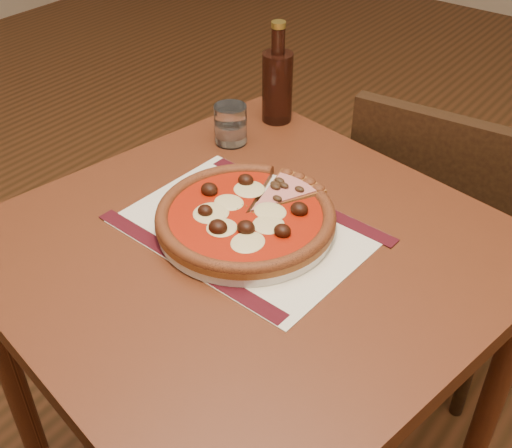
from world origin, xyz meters
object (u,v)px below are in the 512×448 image
at_px(table, 249,288).
at_px(chair_far, 436,232).
at_px(plate, 246,224).
at_px(water_glass, 231,124).
at_px(pizza, 245,215).
at_px(bottle, 277,83).

distance_m(table, chair_far, 0.61).
height_order(plate, water_glass, water_glass).
height_order(table, water_glass, water_glass).
bearing_deg(plate, pizza, -95.81).
height_order(chair_far, plate, chair_far).
bearing_deg(table, chair_far, 78.13).
bearing_deg(water_glass, pizza, -45.72).
height_order(water_glass, bottle, bottle).
bearing_deg(table, pizza, 136.57).
relative_size(table, chair_far, 1.10).
bearing_deg(table, water_glass, 134.55).
bearing_deg(chair_far, water_glass, 36.01).
height_order(table, chair_far, chair_far).
height_order(plate, bottle, bottle).
distance_m(chair_far, plate, 0.64).
xyz_separation_m(plate, water_glass, (-0.21, 0.22, 0.03)).
xyz_separation_m(chair_far, plate, (-0.15, -0.55, 0.28)).
bearing_deg(water_glass, bottle, 83.35).
bearing_deg(pizza, water_glass, 134.28).
bearing_deg(pizza, table, -43.43).
height_order(table, bottle, bottle).
distance_m(table, water_glass, 0.38).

